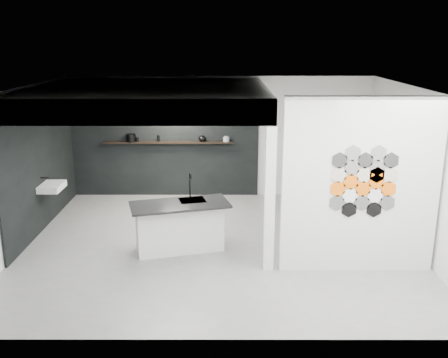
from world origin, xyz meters
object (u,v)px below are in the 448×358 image
(kitchen_island, at_px, (180,226))
(utensil_cup, at_px, (137,140))
(bottle_dark, at_px, (158,139))
(stockpot, at_px, (131,138))
(kettle, at_px, (202,139))
(partition_panel, at_px, (360,186))
(wall_basin, at_px, (52,187))
(glass_vase, at_px, (226,139))
(glass_bowl, at_px, (226,139))

(kitchen_island, bearing_deg, utensil_cup, 96.53)
(bottle_dark, bearing_deg, stockpot, 180.00)
(kettle, xyz_separation_m, utensil_cup, (-1.50, 0.00, -0.03))
(utensil_cup, bearing_deg, kitchen_island, -68.48)
(partition_panel, distance_m, utensil_cup, 5.66)
(partition_panel, relative_size, bottle_dark, 19.66)
(bottle_dark, bearing_deg, wall_basin, -131.45)
(wall_basin, xyz_separation_m, utensil_cup, (1.33, 2.07, 0.51))
(partition_panel, xyz_separation_m, glass_vase, (-2.08, 3.87, -0.02))
(wall_basin, distance_m, kettle, 3.55)
(glass_bowl, bearing_deg, bottle_dark, 180.00)
(kitchen_island, relative_size, stockpot, 8.42)
(glass_bowl, bearing_deg, stockpot, 180.00)
(glass_vase, bearing_deg, stockpot, 180.00)
(kitchen_island, bearing_deg, glass_vase, 60.12)
(wall_basin, bearing_deg, utensil_cup, 57.23)
(partition_panel, xyz_separation_m, stockpot, (-4.27, 3.87, 0.01))
(kitchen_island, bearing_deg, bottle_dark, 88.28)
(partition_panel, relative_size, kitchen_island, 1.54)
(kitchen_island, xyz_separation_m, glass_vase, (0.83, 3.12, 0.92))
(glass_vase, distance_m, utensil_cup, 2.06)
(wall_basin, relative_size, stockpot, 2.78)
(partition_panel, height_order, kettle, partition_panel)
(stockpot, relative_size, kettle, 1.30)
(partition_panel, bearing_deg, bottle_dark, 133.29)
(kettle, height_order, utensil_cup, kettle)
(kitchen_island, height_order, glass_vase, glass_vase)
(kettle, bearing_deg, kitchen_island, -81.99)
(stockpot, bearing_deg, bottle_dark, 0.00)
(partition_panel, distance_m, wall_basin, 5.78)
(kitchen_island, height_order, bottle_dark, bottle_dark)
(kettle, distance_m, utensil_cup, 1.50)
(glass_vase, relative_size, utensil_cup, 1.43)
(partition_panel, relative_size, glass_bowl, 19.29)
(bottle_dark, bearing_deg, kettle, 0.00)
(wall_basin, relative_size, kitchen_island, 0.33)
(partition_panel, distance_m, bottle_dark, 5.31)
(kitchen_island, bearing_deg, partition_panel, -29.35)
(partition_panel, xyz_separation_m, kitchen_island, (-2.90, 0.74, -0.94))
(stockpot, height_order, bottle_dark, stockpot)
(utensil_cup, bearing_deg, wall_basin, -122.77)
(partition_panel, height_order, glass_vase, partition_panel)
(stockpot, relative_size, bottle_dark, 1.52)
(partition_panel, xyz_separation_m, wall_basin, (-5.46, 1.80, -0.55))
(wall_basin, relative_size, utensil_cup, 6.85)
(wall_basin, distance_m, glass_vase, 4.00)
(kettle, bearing_deg, utensil_cup, -167.00)
(kitchen_island, distance_m, utensil_cup, 3.48)
(glass_vase, relative_size, bottle_dark, 0.88)
(glass_vase, bearing_deg, kitchen_island, -104.88)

